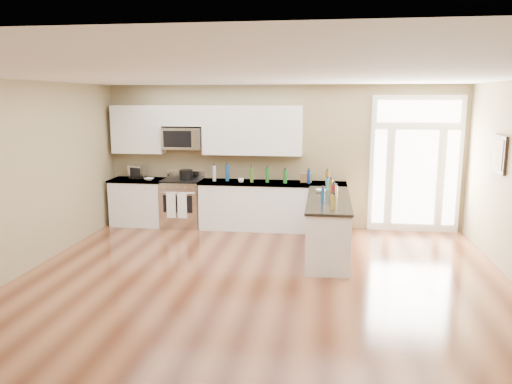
% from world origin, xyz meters
% --- Properties ---
extents(ground, '(8.00, 8.00, 0.00)m').
position_xyz_m(ground, '(0.00, 0.00, 0.00)').
color(ground, '#532817').
extents(room_shell, '(8.00, 8.00, 8.00)m').
position_xyz_m(room_shell, '(0.00, 0.00, 1.71)').
color(room_shell, '#8F805B').
rests_on(room_shell, ground).
extents(back_cabinet_left, '(1.10, 0.66, 0.94)m').
position_xyz_m(back_cabinet_left, '(-2.87, 3.69, 0.44)').
color(back_cabinet_left, white).
rests_on(back_cabinet_left, ground).
extents(back_cabinet_right, '(2.85, 0.66, 0.94)m').
position_xyz_m(back_cabinet_right, '(-0.16, 3.69, 0.44)').
color(back_cabinet_right, white).
rests_on(back_cabinet_right, ground).
extents(peninsula_cabinet, '(0.69, 2.32, 0.94)m').
position_xyz_m(peninsula_cabinet, '(0.93, 2.24, 0.43)').
color(peninsula_cabinet, white).
rests_on(peninsula_cabinet, ground).
extents(upper_cabinet_left, '(1.04, 0.33, 0.95)m').
position_xyz_m(upper_cabinet_left, '(-2.88, 3.83, 1.93)').
color(upper_cabinet_left, white).
rests_on(upper_cabinet_left, room_shell).
extents(upper_cabinet_right, '(1.94, 0.33, 0.95)m').
position_xyz_m(upper_cabinet_right, '(-0.57, 3.83, 1.93)').
color(upper_cabinet_right, white).
rests_on(upper_cabinet_right, room_shell).
extents(upper_cabinet_short, '(0.82, 0.33, 0.40)m').
position_xyz_m(upper_cabinet_short, '(-1.95, 3.83, 2.20)').
color(upper_cabinet_short, white).
rests_on(upper_cabinet_short, room_shell).
extents(microwave, '(0.78, 0.41, 0.42)m').
position_xyz_m(microwave, '(-1.95, 3.80, 1.76)').
color(microwave, silver).
rests_on(microwave, room_shell).
extents(entry_door, '(1.70, 0.10, 2.60)m').
position_xyz_m(entry_door, '(2.55, 3.95, 1.30)').
color(entry_door, white).
rests_on(entry_door, ground).
extents(wall_art_near, '(0.05, 0.58, 0.58)m').
position_xyz_m(wall_art_near, '(3.47, 2.20, 1.70)').
color(wall_art_near, black).
rests_on(wall_art_near, room_shell).
extents(kitchen_range, '(0.78, 0.69, 1.08)m').
position_xyz_m(kitchen_range, '(-1.97, 3.69, 0.48)').
color(kitchen_range, silver).
rests_on(kitchen_range, ground).
extents(stockpot, '(0.35, 0.35, 0.21)m').
position_xyz_m(stockpot, '(-1.88, 3.71, 1.05)').
color(stockpot, black).
rests_on(stockpot, kitchen_range).
extents(toaster_oven, '(0.36, 0.32, 0.26)m').
position_xyz_m(toaster_oven, '(-2.92, 3.79, 1.07)').
color(toaster_oven, silver).
rests_on(toaster_oven, back_cabinet_left).
extents(cardboard_box, '(0.22, 0.16, 0.18)m').
position_xyz_m(cardboard_box, '(0.49, 3.79, 1.03)').
color(cardboard_box, brown).
rests_on(cardboard_box, back_cabinet_right).
extents(bowl_left, '(0.21, 0.21, 0.04)m').
position_xyz_m(bowl_left, '(-2.60, 3.56, 0.96)').
color(bowl_left, white).
rests_on(bowl_left, back_cabinet_left).
extents(bowl_peninsula, '(0.19, 0.19, 0.05)m').
position_xyz_m(bowl_peninsula, '(0.79, 2.74, 0.97)').
color(bowl_peninsula, white).
rests_on(bowl_peninsula, peninsula_cabinet).
extents(cup_counter, '(0.14, 0.14, 0.08)m').
position_xyz_m(cup_counter, '(-0.75, 3.55, 0.98)').
color(cup_counter, white).
rests_on(cup_counter, back_cabinet_right).
extents(counter_bottles, '(2.41, 2.39, 0.32)m').
position_xyz_m(counter_bottles, '(0.26, 3.03, 1.07)').
color(counter_bottles, '#19591E').
rests_on(counter_bottles, back_cabinet_right).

